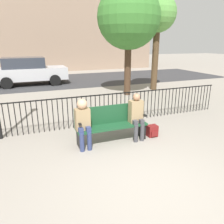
# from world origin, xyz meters

# --- Properties ---
(ground_plane) EXTENTS (80.00, 80.00, 0.00)m
(ground_plane) POSITION_xyz_m (0.00, 0.00, 0.00)
(ground_plane) COLOR gray
(park_bench) EXTENTS (1.81, 0.45, 0.92)m
(park_bench) POSITION_xyz_m (0.00, 2.08, 0.50)
(park_bench) COLOR #194728
(park_bench) RESTS_ON ground
(seated_person_0) EXTENTS (0.34, 0.39, 1.21)m
(seated_person_0) POSITION_xyz_m (-0.75, 1.95, 0.69)
(seated_person_0) COLOR navy
(seated_person_0) RESTS_ON ground
(seated_person_1) EXTENTS (0.34, 0.39, 1.21)m
(seated_person_1) POSITION_xyz_m (0.66, 1.95, 0.67)
(seated_person_1) COLOR #3D3D42
(seated_person_1) RESTS_ON ground
(backpack) EXTENTS (0.27, 0.25, 0.31)m
(backpack) POSITION_xyz_m (1.14, 1.92, 0.15)
(backpack) COLOR maroon
(backpack) RESTS_ON ground
(fence_railing) EXTENTS (9.01, 0.03, 0.95)m
(fence_railing) POSITION_xyz_m (-0.02, 3.32, 0.56)
(fence_railing) COLOR black
(fence_railing) RESTS_ON ground
(tree_0) EXTENTS (1.85, 1.85, 4.75)m
(tree_0) POSITION_xyz_m (4.55, 7.34, 3.71)
(tree_0) COLOR #4C3823
(tree_0) RESTS_ON ground
(tree_1) EXTENTS (2.83, 2.83, 4.92)m
(tree_1) POSITION_xyz_m (2.67, 6.73, 3.48)
(tree_1) COLOR #422D1E
(tree_1) RESTS_ON ground
(street_surface) EXTENTS (24.00, 6.00, 0.01)m
(street_surface) POSITION_xyz_m (0.00, 12.00, 0.00)
(street_surface) COLOR #333335
(street_surface) RESTS_ON ground
(parked_car_0) EXTENTS (4.20, 1.94, 1.62)m
(parked_car_0) POSITION_xyz_m (-1.68, 11.25, 0.84)
(parked_car_0) COLOR #B7B7BC
(parked_car_0) RESTS_ON ground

